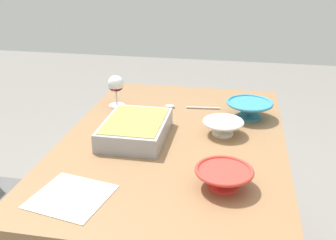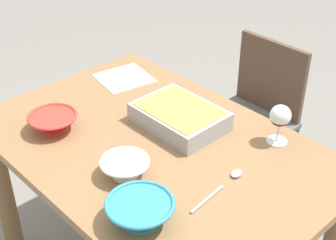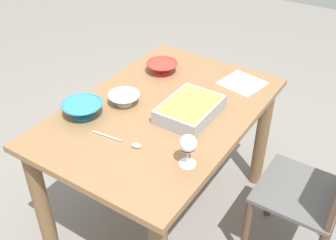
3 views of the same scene
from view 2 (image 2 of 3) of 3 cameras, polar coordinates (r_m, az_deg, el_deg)
dining_table at (r=1.77m, az=-1.56°, el=-6.32°), size 1.23×0.83×0.73m
chair at (r=2.40m, az=9.84°, el=0.43°), size 0.39×0.38×0.80m
wine_glass at (r=1.68m, az=12.87°, el=0.22°), size 0.07×0.07×0.14m
casserole_dish at (r=1.75m, az=1.34°, el=0.50°), size 0.31×0.23×0.07m
mixing_bowl at (r=1.53m, az=-5.01°, el=-5.40°), size 0.16×0.16×0.06m
small_bowl at (r=1.37m, az=-3.25°, el=-10.46°), size 0.19×0.19×0.07m
serving_bowl at (r=1.78m, az=-13.19°, el=-0.13°), size 0.18×0.18×0.06m
serving_spoon at (r=1.52m, az=6.85°, el=-7.13°), size 0.04×0.25×0.01m
napkin at (r=2.09m, az=-5.10°, el=4.88°), size 0.24×0.24×0.00m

